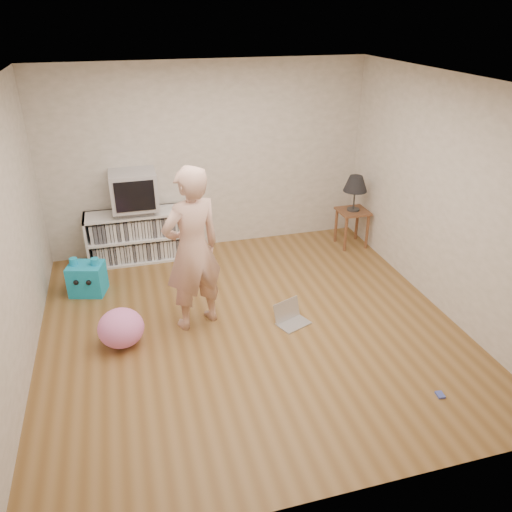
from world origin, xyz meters
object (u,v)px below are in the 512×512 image
at_px(media_unit, 139,235).
at_px(dvd_deck, 136,210).
at_px(laptop, 290,317).
at_px(table_lamp, 356,184).
at_px(person, 192,250).
at_px(crt_tv, 134,190).
at_px(side_table, 352,219).
at_px(plush_blue, 87,278).
at_px(plush_pink, 121,328).

distance_m(media_unit, dvd_deck, 0.39).
bearing_deg(laptop, media_unit, 103.94).
relative_size(table_lamp, person, 0.28).
relative_size(dvd_deck, table_lamp, 0.87).
distance_m(crt_tv, side_table, 3.12).
height_order(table_lamp, plush_blue, table_lamp).
relative_size(crt_tv, table_lamp, 1.17).
distance_m(laptop, plush_pink, 1.84).
bearing_deg(crt_tv, person, -74.55).
height_order(crt_tv, plush_pink, crt_tv).
xyz_separation_m(media_unit, table_lamp, (3.04, -0.39, 0.59)).
distance_m(side_table, table_lamp, 0.53).
relative_size(dvd_deck, laptop, 1.05).
height_order(media_unit, crt_tv, crt_tv).
bearing_deg(person, plush_blue, -61.04).
bearing_deg(side_table, dvd_deck, 173.06).
relative_size(table_lamp, plush_pink, 1.08).
bearing_deg(side_table, crt_tv, 173.12).
height_order(table_lamp, person, person).
xyz_separation_m(side_table, laptop, (-1.53, -1.69, -0.35)).
bearing_deg(plush_pink, table_lamp, 25.52).
height_order(media_unit, person, person).
distance_m(person, plush_pink, 1.10).
bearing_deg(media_unit, person, -74.71).
bearing_deg(plush_blue, table_lamp, 22.00).
bearing_deg(media_unit, crt_tv, -90.00).
xyz_separation_m(media_unit, dvd_deck, (0.00, -0.02, 0.39)).
height_order(side_table, laptop, side_table).
distance_m(side_table, person, 2.96).
xyz_separation_m(side_table, table_lamp, (0.00, 0.00, 0.53)).
bearing_deg(media_unit, laptop, -53.93).
bearing_deg(table_lamp, person, -150.85).
bearing_deg(person, laptop, 144.63).
xyz_separation_m(dvd_deck, person, (0.49, -1.79, 0.18)).
relative_size(side_table, table_lamp, 1.07).
height_order(dvd_deck, laptop, dvd_deck).
height_order(table_lamp, laptop, table_lamp).
relative_size(media_unit, side_table, 2.55).
xyz_separation_m(crt_tv, person, (0.49, -1.79, -0.11)).
bearing_deg(crt_tv, media_unit, 90.00).
distance_m(dvd_deck, plush_blue, 1.17).
bearing_deg(media_unit, plush_pink, -99.29).
relative_size(media_unit, dvd_deck, 3.11).
height_order(media_unit, table_lamp, table_lamp).
bearing_deg(crt_tv, dvd_deck, 90.00).
distance_m(laptop, plush_blue, 2.55).
height_order(media_unit, plush_pink, media_unit).
distance_m(media_unit, side_table, 3.07).
distance_m(crt_tv, laptop, 2.72).
relative_size(media_unit, crt_tv, 2.33).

